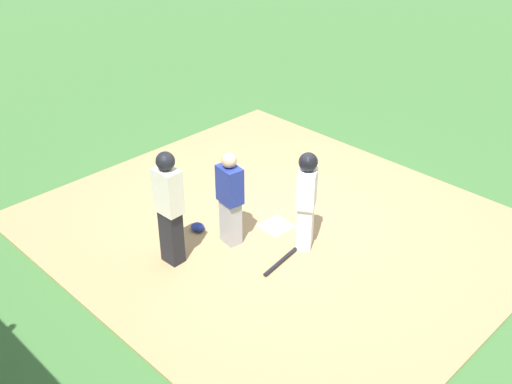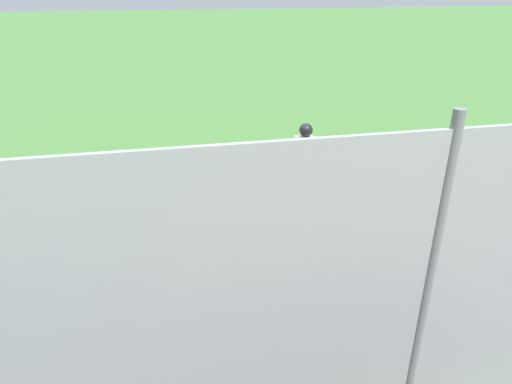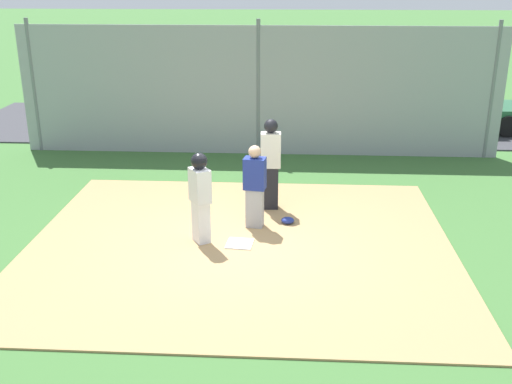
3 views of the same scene
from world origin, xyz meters
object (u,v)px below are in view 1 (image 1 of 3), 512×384
at_px(catcher, 230,198).
at_px(runner, 307,196).
at_px(umpire, 169,206).
at_px(catcher_mask, 198,227).
at_px(baseball_bat, 281,262).
at_px(home_plate, 276,226).

relative_size(catcher, runner, 0.96).
height_order(umpire, catcher_mask, umpire).
height_order(baseball_bat, catcher_mask, catcher_mask).
bearing_deg(baseball_bat, umpire, -56.31).
bearing_deg(baseball_bat, catcher, -90.40).
bearing_deg(baseball_bat, home_plate, -141.47).
distance_m(umpire, baseball_bat, 1.82).
distance_m(home_plate, runner, 1.11).
xyz_separation_m(catcher, runner, (0.87, 0.71, 0.11)).
bearing_deg(umpire, baseball_bat, -49.62).
bearing_deg(home_plate, catcher, -104.74).
bearing_deg(umpire, runner, -36.18).
bearing_deg(catcher, baseball_bat, -73.36).
xyz_separation_m(umpire, runner, (1.12, 1.64, -0.05)).
bearing_deg(catcher, catcher_mask, 113.74).
bearing_deg(baseball_bat, runner, 176.10).
bearing_deg(catcher_mask, catcher, 15.22).
relative_size(baseball_bat, catcher_mask, 3.28).
bearing_deg(catcher_mask, runner, 30.74).
bearing_deg(umpire, home_plate, -16.70).
xyz_separation_m(umpire, baseball_bat, (1.17, 1.06, -0.91)).
relative_size(umpire, baseball_bat, 2.26).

